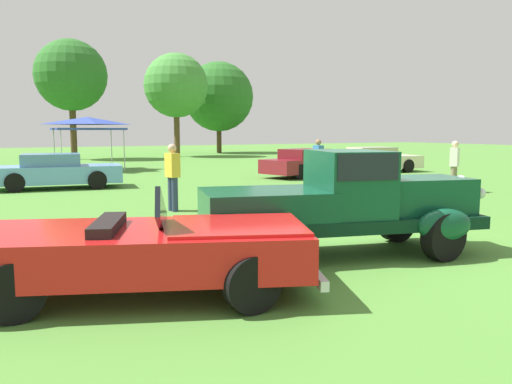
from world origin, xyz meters
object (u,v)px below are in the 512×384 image
(show_car_skyblue, at_px, (56,171))
(show_car_burgundy, at_px, (307,163))
(spectator_by_row, at_px, (318,160))
(canopy_tent_center_field, at_px, (87,123))
(feature_pickup_truck, at_px, (344,202))
(spectator_near_truck, at_px, (454,165))
(show_car_cream, at_px, (374,160))
(neighbor_convertible, at_px, (151,249))
(spectator_between_cars, at_px, (173,175))

(show_car_skyblue, relative_size, show_car_burgundy, 0.95)
(spectator_by_row, relative_size, canopy_tent_center_field, 0.52)
(feature_pickup_truck, xyz_separation_m, canopy_tent_center_field, (-0.55, 20.27, 1.56))
(feature_pickup_truck, distance_m, spectator_near_truck, 9.85)
(feature_pickup_truck, relative_size, show_car_cream, 1.00)
(spectator_near_truck, relative_size, spectator_by_row, 1.00)
(show_car_burgundy, bearing_deg, spectator_by_row, -115.60)
(feature_pickup_truck, distance_m, canopy_tent_center_field, 20.34)
(show_car_skyblue, distance_m, canopy_tent_center_field, 8.51)
(show_car_burgundy, xyz_separation_m, canopy_tent_center_field, (-7.94, 8.07, 1.82))
(feature_pickup_truck, height_order, neighbor_convertible, feature_pickup_truck)
(neighbor_convertible, bearing_deg, spectator_near_truck, 25.55)
(spectator_between_cars, bearing_deg, spectator_near_truck, -3.26)
(show_car_skyblue, distance_m, spectator_between_cars, 7.00)
(show_car_burgundy, relative_size, canopy_tent_center_field, 1.45)
(show_car_cream, xyz_separation_m, spectator_near_truck, (-3.15, -7.51, 0.31))
(neighbor_convertible, height_order, spectator_by_row, spectator_by_row)
(show_car_cream, bearing_deg, spectator_near_truck, -112.78)
(feature_pickup_truck, xyz_separation_m, spectator_between_cars, (-0.99, 5.63, 0.05))
(spectator_near_truck, bearing_deg, neighbor_convertible, -154.45)
(show_car_skyblue, xyz_separation_m, show_car_burgundy, (10.39, -0.13, 0.00))
(feature_pickup_truck, relative_size, neighbor_convertible, 1.05)
(show_car_skyblue, bearing_deg, canopy_tent_center_field, 72.85)
(canopy_tent_center_field, bearing_deg, spectator_by_row, -58.45)
(spectator_near_truck, xyz_separation_m, canopy_tent_center_field, (-8.99, 15.18, 1.51))
(neighbor_convertible, distance_m, spectator_near_truck, 13.04)
(spectator_near_truck, bearing_deg, show_car_burgundy, 98.35)
(spectator_by_row, bearing_deg, spectator_between_cars, -151.51)
(neighbor_convertible, height_order, show_car_cream, neighbor_convertible)
(neighbor_convertible, xyz_separation_m, spectator_by_row, (9.41, 10.00, 0.34))
(show_car_burgundy, bearing_deg, spectator_between_cars, -141.90)
(spectator_between_cars, bearing_deg, canopy_tent_center_field, 88.28)
(spectator_by_row, bearing_deg, neighbor_convertible, -133.26)
(spectator_by_row, bearing_deg, show_car_burgundy, 64.40)
(show_car_burgundy, xyz_separation_m, spectator_by_row, (-1.31, -2.73, 0.31))
(feature_pickup_truck, distance_m, neighbor_convertible, 3.38)
(neighbor_convertible, xyz_separation_m, canopy_tent_center_field, (2.78, 20.80, 1.85))
(show_car_burgundy, height_order, spectator_by_row, spectator_by_row)
(neighbor_convertible, relative_size, show_car_skyblue, 1.00)
(show_car_burgundy, bearing_deg, show_car_skyblue, 179.28)
(show_car_cream, height_order, spectator_between_cars, spectator_between_cars)
(spectator_between_cars, relative_size, spectator_by_row, 1.00)
(spectator_near_truck, xyz_separation_m, spectator_between_cars, (-9.43, 0.54, 0.00))
(spectator_near_truck, relative_size, spectator_between_cars, 1.00)
(show_car_cream, distance_m, spectator_near_truck, 8.15)
(neighbor_convertible, xyz_separation_m, spectator_near_truck, (11.76, 5.62, 0.34))
(feature_pickup_truck, bearing_deg, spectator_by_row, 57.29)
(feature_pickup_truck, relative_size, spectator_between_cars, 2.79)
(show_car_skyblue, bearing_deg, feature_pickup_truck, -76.30)
(show_car_burgundy, bearing_deg, neighbor_convertible, -130.09)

